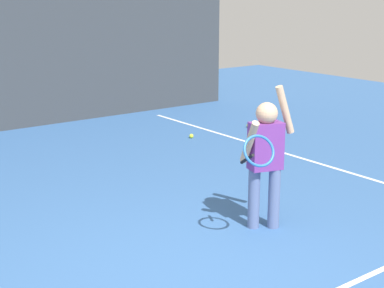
% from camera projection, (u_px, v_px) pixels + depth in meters
% --- Properties ---
extents(court_line_sideline, '(0.05, 9.00, 0.00)m').
position_uv_depth(court_line_sideline, '(362.00, 176.00, 6.90)').
color(court_line_sideline, white).
rests_on(court_line_sideline, ground).
extents(fence_post_3, '(0.09, 0.09, 3.80)m').
position_uv_depth(fence_post_3, '(100.00, 9.00, 9.87)').
color(fence_post_3, slate).
rests_on(fence_post_3, ground).
extents(fence_post_4, '(0.09, 0.09, 3.80)m').
position_uv_depth(fence_post_4, '(210.00, 7.00, 11.30)').
color(fence_post_4, slate).
rests_on(fence_post_4, ground).
extents(tennis_player, '(0.83, 0.57, 1.35)m').
position_uv_depth(tennis_player, '(265.00, 154.00, 5.20)').
color(tennis_player, slate).
rests_on(tennis_player, ground).
extents(tennis_ball_1, '(0.07, 0.07, 0.07)m').
position_uv_depth(tennis_ball_1, '(249.00, 126.00, 9.43)').
color(tennis_ball_1, '#CCE033').
rests_on(tennis_ball_1, ground).
extents(tennis_ball_5, '(0.07, 0.07, 0.07)m').
position_uv_depth(tennis_ball_5, '(191.00, 136.00, 8.73)').
color(tennis_ball_5, '#CCE033').
rests_on(tennis_ball_5, ground).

